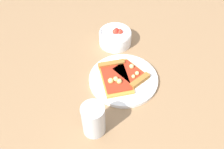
# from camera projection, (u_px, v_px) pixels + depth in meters

# --- Properties ---
(ground_plane) EXTENTS (2.40, 2.40, 0.00)m
(ground_plane) POSITION_uv_depth(u_px,v_px,m) (134.00, 88.00, 0.92)
(ground_plane) COLOR #93704C
(ground_plane) RESTS_ON ground
(plate) EXTENTS (0.25, 0.25, 0.01)m
(plate) POSITION_uv_depth(u_px,v_px,m) (123.00, 79.00, 0.94)
(plate) COLOR white
(plate) RESTS_ON ground_plane
(pizza_slice_near) EXTENTS (0.14, 0.15, 0.02)m
(pizza_slice_near) POSITION_uv_depth(u_px,v_px,m) (132.00, 74.00, 0.94)
(pizza_slice_near) COLOR gold
(pizza_slice_near) RESTS_ON plate
(pizza_slice_far) EXTENTS (0.12, 0.17, 0.03)m
(pizza_slice_far) POSITION_uv_depth(u_px,v_px,m) (115.00, 76.00, 0.93)
(pizza_slice_far) COLOR gold
(pizza_slice_far) RESTS_ON plate
(salad_bowl) EXTENTS (0.13, 0.13, 0.07)m
(salad_bowl) POSITION_uv_depth(u_px,v_px,m) (115.00, 37.00, 1.06)
(salad_bowl) COLOR white
(salad_bowl) RESTS_ON ground_plane
(soda_glass) EXTENTS (0.07, 0.07, 0.11)m
(soda_glass) POSITION_uv_depth(u_px,v_px,m) (94.00, 120.00, 0.77)
(soda_glass) COLOR silver
(soda_glass) RESTS_ON ground_plane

